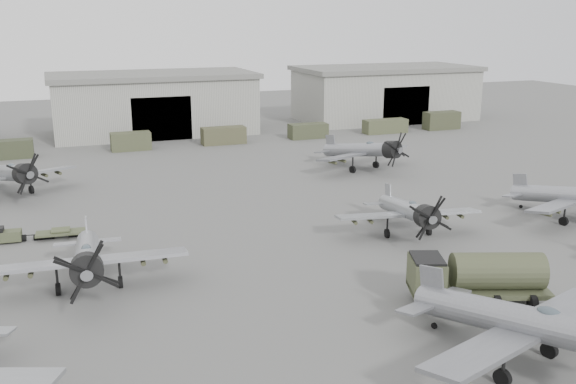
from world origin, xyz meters
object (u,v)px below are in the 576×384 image
aircraft_mid_1 (87,258)px  aircraft_mid_2 (410,211)px  fuel_tanker (477,275)px  tug_trailer (29,235)px  aircraft_far_1 (366,150)px  aircraft_near_1 (534,325)px  aircraft_far_0 (10,174)px

aircraft_mid_1 → aircraft_mid_2: 23.76m
fuel_tanker → tug_trailer: fuel_tanker is taller
aircraft_mid_2 → aircraft_far_1: 22.31m
aircraft_mid_1 → tug_trailer: size_ratio=1.90×
aircraft_mid_2 → aircraft_far_1: (7.10, 21.15, 0.22)m
fuel_tanker → aircraft_near_1: bearing=-87.6°
aircraft_near_1 → aircraft_mid_2: aircraft_near_1 is taller
aircraft_near_1 → aircraft_far_1: bearing=55.2°
tug_trailer → aircraft_mid_1: bearing=-68.1°
aircraft_near_1 → aircraft_mid_2: bearing=57.5°
aircraft_far_1 → aircraft_mid_2: bearing=-128.5°
aircraft_far_1 → fuel_tanker: size_ratio=1.46×
fuel_tanker → tug_trailer: size_ratio=1.31×
aircraft_near_1 → aircraft_mid_1: (-18.88, 16.90, -0.21)m
fuel_tanker → tug_trailer: (-24.80, 20.92, -1.29)m
aircraft_near_1 → aircraft_far_0: 48.39m
aircraft_mid_1 → fuel_tanker: 23.24m
fuel_tanker → aircraft_far_0: bearing=147.3°
aircraft_far_0 → aircraft_near_1: bearing=-83.0°
aircraft_far_0 → tug_trailer: aircraft_far_0 is taller
aircraft_mid_1 → aircraft_far_1: size_ratio=0.99×
aircraft_mid_2 → fuel_tanker: 12.02m
aircraft_near_1 → aircraft_mid_1: 25.34m
aircraft_near_1 → aircraft_mid_2: (4.78, 19.06, -0.38)m
aircraft_far_0 → tug_trailer: bearing=-105.9°
tug_trailer → aircraft_far_0: bearing=101.3°
aircraft_mid_1 → fuel_tanker: (21.17, -9.59, -0.44)m
aircraft_far_1 → tug_trailer: size_ratio=1.92×
aircraft_near_1 → fuel_tanker: aircraft_near_1 is taller
aircraft_mid_1 → tug_trailer: (-3.64, 11.33, -1.73)m
aircraft_near_1 → aircraft_far_0: size_ratio=1.08×
aircraft_mid_1 → aircraft_far_0: aircraft_far_0 is taller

